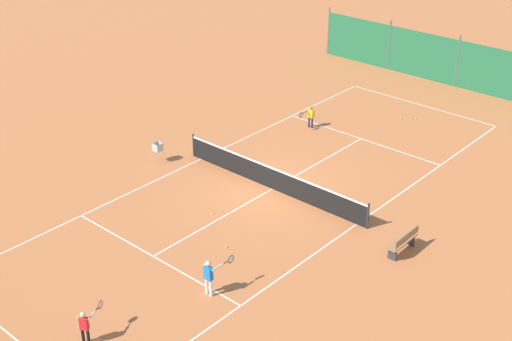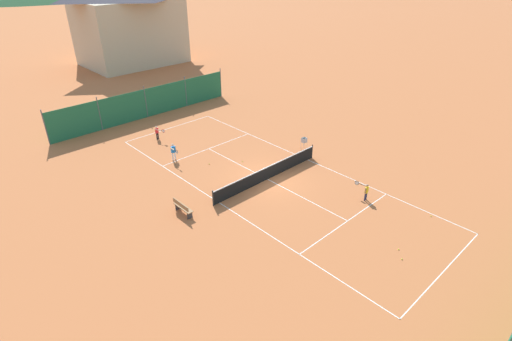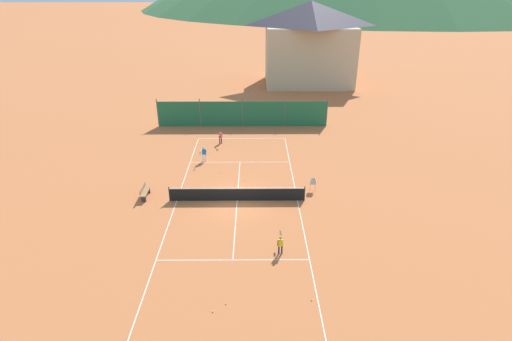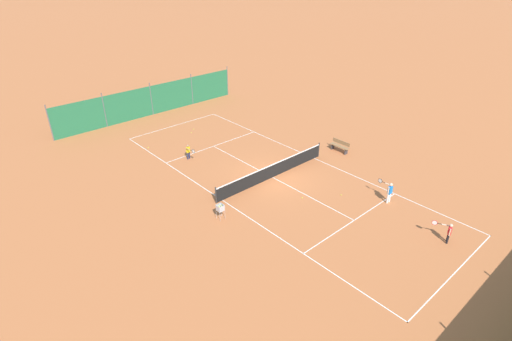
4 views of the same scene
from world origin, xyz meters
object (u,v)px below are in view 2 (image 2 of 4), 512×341
Objects in this scene: tennis_net at (268,173)px; tennis_ball_alley_left at (402,259)px; player_near_service at (174,151)px; alpine_chalet at (128,17)px; tennis_ball_far_corner at (399,249)px; player_near_baseline at (157,132)px; courtside_bench at (183,208)px; tennis_ball_by_net_left at (242,161)px; tennis_ball_service_box at (431,216)px; tennis_ball_alley_right at (209,164)px; ball_hopper at (304,141)px; player_far_service at (366,191)px.

tennis_ball_alley_left is (-0.72, -10.12, -0.47)m from tennis_net.
tennis_ball_alley_left is at bearing -82.36° from player_near_service.
tennis_net is at bearing -104.61° from alpine_chalet.
alpine_chalet reaches higher than tennis_ball_far_corner.
player_near_service is 30.68m from alpine_chalet.
player_near_baseline is 0.75× the size of courtside_bench.
tennis_ball_by_net_left is at bearing -105.19° from alpine_chalet.
courtside_bench reaches higher than tennis_ball_by_net_left.
tennis_ball_by_net_left and tennis_ball_service_box have the same top height.
player_near_baseline is 20.29m from tennis_ball_far_corner.
player_near_baseline is at bearing 94.83° from tennis_ball_far_corner.
tennis_ball_alley_right and tennis_ball_service_box have the same top height.
tennis_ball_far_corner is 0.01× the size of alpine_chalet.
tennis_ball_by_net_left is at bearing 20.14° from courtside_bench.
alpine_chalet is at bearing 78.27° from tennis_ball_far_corner.
ball_hopper reaches higher than tennis_ball_alley_left.
tennis_ball_by_net_left is at bearing 81.66° from tennis_net.
player_far_service is 0.86× the size of player_near_service.
player_near_baseline is (-1.89, 10.58, 0.16)m from tennis_net.
ball_hopper is at bearing -18.12° from tennis_ball_by_net_left.
tennis_ball_service_box is 0.07× the size of ball_hopper.
tennis_net is 0.71× the size of alpine_chalet.
tennis_net is 4.63m from tennis_ball_alley_right.
tennis_net is 10.15m from tennis_ball_alley_left.
tennis_net is at bearing -79.89° from player_near_baseline.
alpine_chalet reaches higher than tennis_ball_alley_right.
tennis_net is 10.75m from player_near_baseline.
player_near_baseline is 1.26× the size of ball_hopper.
courtside_bench reaches higher than tennis_ball_far_corner.
tennis_net is 5.49m from ball_hopper.
tennis_ball_by_net_left is 1.00× the size of tennis_ball_alley_left.
ball_hopper is (7.19, -9.17, 0.00)m from player_near_baseline.
tennis_ball_service_box is at bearing -67.06° from player_near_service.
player_far_service is at bearing -66.18° from tennis_net.
tennis_net is 7.24m from player_near_service.
player_near_service is at bearing 133.42° from tennis_ball_by_net_left.
courtside_bench is at bearing -159.86° from tennis_ball_by_net_left.
ball_hopper is at bearing 4.40° from courtside_bench.
tennis_net reaches higher than tennis_ball_alley_left.
player_near_baseline is 6.27m from tennis_ball_alley_right.
player_near_baseline is at bearing 105.19° from player_far_service.
player_far_service is 41.05m from alpine_chalet.
ball_hopper is (8.26, -5.19, -0.09)m from player_near_service.
player_near_baseline is 26.69m from alpine_chalet.
player_far_service is (2.56, -5.81, 0.15)m from tennis_net.
player_near_baseline is 4.13m from player_near_service.
tennis_ball_service_box is (5.70, -20.00, -0.63)m from player_near_baseline.
player_near_baseline is 17.03× the size of tennis_ball_far_corner.
player_far_service is at bearing 109.11° from tennis_ball_service_box.
tennis_ball_alley_right is at bearing 93.21° from tennis_ball_alley_left.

